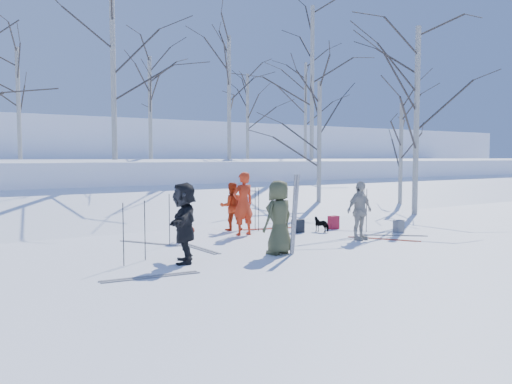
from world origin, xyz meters
TOP-DOWN VIEW (x-y plane):
  - ground at (0.00, 0.00)m, footprint 120.00×120.00m
  - snow_ramp at (0.00, 7.00)m, footprint 70.00×9.49m
  - snow_plateau at (0.00, 17.00)m, footprint 70.00×18.00m
  - far_hill at (0.00, 38.00)m, footprint 90.00×30.00m
  - skier_olive_center at (-0.92, -0.95)m, footprint 0.96×0.74m
  - skier_red_north at (-0.14, 1.98)m, footprint 0.69×0.46m
  - skier_redor_behind at (0.03, 3.00)m, footprint 0.87×0.76m
  - skier_red_seated at (-2.04, 1.85)m, footprint 0.53×0.67m
  - skier_cream_east at (2.15, -0.49)m, footprint 1.00×0.51m
  - skier_grey_west at (-3.22, -0.64)m, footprint 1.20×1.69m
  - dog at (2.21, 1.21)m, footprint 0.44×0.61m
  - upright_ski_left at (-0.69, -1.23)m, footprint 0.09×0.16m
  - upright_ski_right at (-0.62, -1.22)m, footprint 0.09×0.22m
  - ski_pair_a at (3.49, -0.47)m, footprint 2.06×2.10m
  - ski_pair_b at (2.78, -0.81)m, footprint 1.93×2.08m
  - ski_pair_c at (-2.22, 0.72)m, footprint 0.40×1.92m
  - ski_pair_d at (-4.32, -1.54)m, footprint 0.62×1.94m
  - ski_pair_e at (1.25, 2.60)m, footprint 1.08×1.99m
  - ski_pair_f at (-2.98, 2.04)m, footprint 1.93×2.08m
  - ski_pole_a at (-4.44, -0.26)m, footprint 0.02×0.02m
  - ski_pole_b at (-3.85, 0.07)m, footprint 0.02×0.02m
  - ski_pole_c at (0.65, 2.38)m, footprint 0.02×0.02m
  - ski_pole_d at (0.73, 2.70)m, footprint 0.02×0.02m
  - ski_pole_e at (3.36, 0.45)m, footprint 0.02×0.02m
  - ski_pole_f at (-2.63, 1.59)m, footprint 0.02×0.02m
  - backpack_red at (2.95, 1.50)m, footprint 0.32×0.22m
  - backpack_grey at (4.12, -0.15)m, footprint 0.30×0.20m
  - backpack_dark at (1.53, 1.51)m, footprint 0.34×0.24m
  - birch_plateau_a at (6.62, 12.76)m, footprint 3.82×3.82m
  - birch_plateau_b at (-1.76, 9.21)m, footprint 5.27×5.27m
  - birch_plateau_d at (12.17, 14.76)m, footprint 4.86×4.86m
  - birch_plateau_f at (4.58, 11.20)m, footprint 4.84×4.84m
  - birch_plateau_g at (-4.67, 13.38)m, footprint 3.98×3.98m
  - birch_plateau_h at (9.93, 11.33)m, footprint 6.47×6.47m
  - birch_plateau_i at (0.73, 11.87)m, footprint 3.93×3.93m
  - birch_edge_b at (8.45, 2.88)m, footprint 5.82×5.82m
  - birch_edge_c at (9.82, 4.84)m, footprint 3.90×3.90m
  - birch_edge_e at (5.68, 5.55)m, footprint 4.40×4.40m

SIDE VIEW (x-z plane):
  - ground at x=0.00m, z-range 0.00..0.00m
  - ski_pair_a at x=3.49m, z-range 0.00..0.02m
  - ski_pair_b at x=2.78m, z-range 0.00..0.02m
  - ski_pair_c at x=-2.22m, z-range 0.00..0.02m
  - ski_pair_d at x=-4.32m, z-range 0.00..0.02m
  - ski_pair_e at x=1.25m, z-range 0.00..0.02m
  - ski_pair_f at x=-2.98m, z-range 0.00..0.02m
  - snow_ramp at x=0.00m, z-range -1.91..2.21m
  - backpack_grey at x=4.12m, z-range 0.00..0.38m
  - backpack_dark at x=1.53m, z-range 0.00..0.40m
  - backpack_red at x=2.95m, z-range 0.00..0.42m
  - dog at x=2.21m, z-range 0.00..0.47m
  - skier_red_seated at x=-2.04m, z-range 0.00..0.91m
  - ski_pole_a at x=-4.44m, z-range 0.00..1.34m
  - ski_pole_b at x=-3.85m, z-range 0.00..1.34m
  - ski_pole_c at x=0.65m, z-range 0.00..1.34m
  - ski_pole_d at x=0.73m, z-range 0.00..1.34m
  - ski_pole_e at x=3.36m, z-range 0.00..1.34m
  - ski_pole_f at x=-2.63m, z-range 0.00..1.34m
  - skier_redor_behind at x=0.03m, z-range 0.00..1.51m
  - skier_cream_east at x=2.15m, z-range 0.00..1.63m
  - skier_olive_center at x=-0.92m, z-range 0.00..1.76m
  - skier_grey_west at x=-3.22m, z-range 0.00..1.76m
  - skier_red_north at x=-0.14m, z-range 0.00..1.87m
  - upright_ski_left at x=-0.69m, z-range 0.00..1.90m
  - upright_ski_right at x=-0.62m, z-range 0.00..1.90m
  - snow_plateau at x=0.00m, z-range -0.10..2.10m
  - far_hill at x=0.00m, z-range -1.00..5.00m
  - birch_edge_c at x=9.82m, z-range 0.00..4.71m
  - birch_edge_e at x=5.68m, z-range 0.00..5.42m
  - birch_edge_b at x=8.45m, z-range 0.00..7.45m
  - birch_plateau_a at x=6.62m, z-range 2.20..6.81m
  - birch_plateau_i at x=0.73m, z-range 2.20..6.96m
  - birch_plateau_g at x=-4.67m, z-range 2.20..7.03m
  - birch_plateau_f at x=4.58m, z-range 2.20..8.26m
  - birch_plateau_d at x=12.17m, z-range 2.20..8.28m
  - birch_plateau_b at x=-1.76m, z-range 2.20..8.88m
  - birch_plateau_h at x=9.93m, z-range 2.20..10.59m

